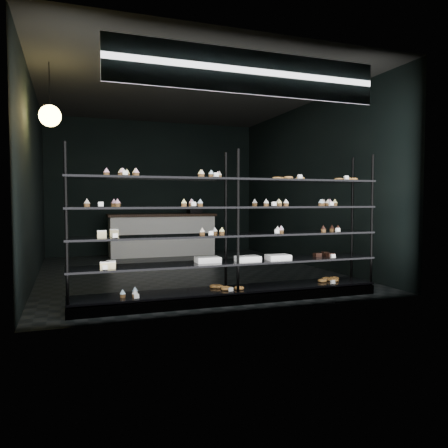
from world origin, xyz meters
The scene contains 5 objects.
room centered at (0.00, 0.00, 1.60)m, with size 5.01×6.01×3.20m.
display_shelf centered at (-0.07, -2.45, 0.63)m, with size 4.00×0.50×1.91m.
signage centered at (0.00, -2.93, 2.75)m, with size 3.30×0.05×0.50m.
pendant_lamp centered at (-2.20, -1.09, 2.45)m, with size 0.29×0.29×0.88m.
service_counter centered at (0.09, 2.50, 0.50)m, with size 2.51×0.65×1.23m.
Camera 1 is at (-1.98, -7.61, 1.28)m, focal length 35.00 mm.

